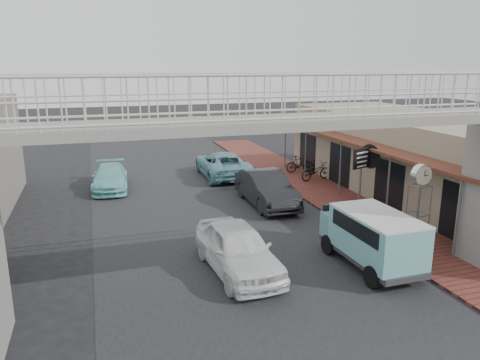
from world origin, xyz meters
TOP-DOWN VIEW (x-y plane):
  - ground at (0.00, 0.00)m, footprint 120.00×120.00m
  - road_strip at (0.00, 0.00)m, footprint 10.00×60.00m
  - sidewalk at (6.50, 3.00)m, footprint 3.00×40.00m
  - shophouse_row at (10.97, 4.00)m, footprint 7.20×18.00m
  - footbridge at (0.00, -4.00)m, footprint 16.40×2.40m
  - white_hatchback at (-0.50, -1.66)m, footprint 2.14×4.73m
  - dark_sedan at (2.97, 4.93)m, footprint 1.72×4.90m
  - angkot_curb at (2.50, 11.04)m, footprint 2.62×5.48m
  - angkot_far at (-4.00, 10.11)m, footprint 2.09×4.52m
  - angkot_van at (3.80, -2.70)m, footprint 1.88×3.95m
  - motorcycle_near at (7.23, 8.29)m, footprint 2.06×1.08m
  - motorcycle_far at (7.16, 10.28)m, footprint 1.76×0.68m
  - street_clock at (6.14, -1.91)m, footprint 0.77×0.63m
  - arrow_sign at (7.09, 2.56)m, footprint 1.83×1.24m

SIDE VIEW (x-z plane):
  - ground at x=0.00m, z-range 0.00..0.00m
  - road_strip at x=0.00m, z-range 0.00..0.01m
  - sidewalk at x=6.50m, z-range 0.00..0.10m
  - motorcycle_far at x=7.16m, z-range 0.10..1.13m
  - motorcycle_near at x=7.23m, z-range 0.10..1.13m
  - angkot_far at x=-4.00m, z-range 0.00..1.28m
  - angkot_curb at x=2.50m, z-range 0.00..1.51m
  - white_hatchback at x=-0.50m, z-range 0.00..1.57m
  - dark_sedan at x=2.97m, z-range 0.00..1.61m
  - angkot_van at x=3.80m, z-range 0.26..2.18m
  - shophouse_row at x=10.97m, z-range 0.01..4.01m
  - arrow_sign at x=7.09m, z-range 1.03..4.06m
  - street_clock at x=6.14m, z-range 1.12..4.21m
  - footbridge at x=0.00m, z-range 0.01..6.35m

